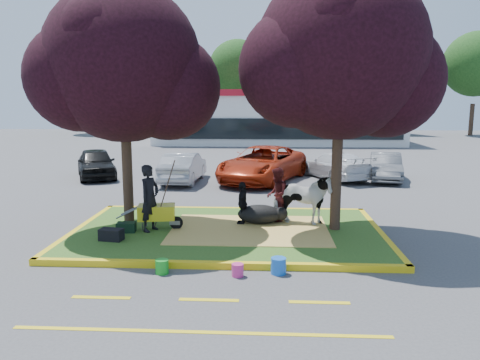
{
  "coord_description": "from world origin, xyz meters",
  "views": [
    {
      "loc": [
        1.0,
        -12.18,
        3.6
      ],
      "look_at": [
        0.32,
        0.5,
        1.42
      ],
      "focal_mm": 35.0,
      "sensor_mm": 36.0,
      "label": 1
    }
  ],
  "objects_px": {
    "wheelbarrow": "(157,212)",
    "bucket_green": "(162,267)",
    "calf": "(260,214)",
    "car_black": "(96,163)",
    "cow": "(302,199)",
    "bucket_blue": "(278,266)",
    "car_silver": "(183,167)",
    "handler": "(150,198)",
    "bucket_pink": "(238,270)"
  },
  "relations": [
    {
      "from": "wheelbarrow",
      "to": "bucket_green",
      "type": "xyz_separation_m",
      "value": [
        0.76,
        -2.88,
        -0.46
      ]
    },
    {
      "from": "calf",
      "to": "car_black",
      "type": "bearing_deg",
      "value": 141.65
    },
    {
      "from": "wheelbarrow",
      "to": "car_black",
      "type": "xyz_separation_m",
      "value": [
        -4.99,
        9.13,
        0.08
      ]
    },
    {
      "from": "cow",
      "to": "bucket_green",
      "type": "xyz_separation_m",
      "value": [
        -3.18,
        -3.54,
        -0.72
      ]
    },
    {
      "from": "bucket_blue",
      "to": "car_silver",
      "type": "xyz_separation_m",
      "value": [
        -3.91,
        10.9,
        0.49
      ]
    },
    {
      "from": "calf",
      "to": "handler",
      "type": "xyz_separation_m",
      "value": [
        -2.9,
        -0.88,
        0.62
      ]
    },
    {
      "from": "bucket_pink",
      "to": "cow",
      "type": "bearing_deg",
      "value": 66.37
    },
    {
      "from": "bucket_blue",
      "to": "bucket_green",
      "type": "bearing_deg",
      "value": -177.34
    },
    {
      "from": "bucket_green",
      "to": "bucket_blue",
      "type": "distance_m",
      "value": 2.44
    },
    {
      "from": "bucket_green",
      "to": "handler",
      "type": "bearing_deg",
      "value": 108.4
    },
    {
      "from": "car_silver",
      "to": "bucket_pink",
      "type": "bearing_deg",
      "value": 108.05
    },
    {
      "from": "calf",
      "to": "bucket_pink",
      "type": "bearing_deg",
      "value": -87.32
    },
    {
      "from": "cow",
      "to": "calf",
      "type": "relative_size",
      "value": 1.37
    },
    {
      "from": "handler",
      "to": "bucket_blue",
      "type": "distance_m",
      "value": 4.31
    },
    {
      "from": "bucket_pink",
      "to": "calf",
      "type": "bearing_deg",
      "value": 83.6
    },
    {
      "from": "car_silver",
      "to": "handler",
      "type": "bearing_deg",
      "value": 96.54
    },
    {
      "from": "cow",
      "to": "bucket_blue",
      "type": "height_order",
      "value": "cow"
    },
    {
      "from": "wheelbarrow",
      "to": "cow",
      "type": "bearing_deg",
      "value": 0.57
    },
    {
      "from": "wheelbarrow",
      "to": "bucket_blue",
      "type": "height_order",
      "value": "wheelbarrow"
    },
    {
      "from": "wheelbarrow",
      "to": "bucket_green",
      "type": "height_order",
      "value": "wheelbarrow"
    },
    {
      "from": "bucket_blue",
      "to": "cow",
      "type": "bearing_deg",
      "value": 77.86
    },
    {
      "from": "cow",
      "to": "wheelbarrow",
      "type": "height_order",
      "value": "cow"
    },
    {
      "from": "bucket_pink",
      "to": "car_black",
      "type": "relative_size",
      "value": 0.07
    },
    {
      "from": "handler",
      "to": "calf",
      "type": "bearing_deg",
      "value": -48.23
    },
    {
      "from": "wheelbarrow",
      "to": "car_silver",
      "type": "height_order",
      "value": "car_silver"
    },
    {
      "from": "cow",
      "to": "bucket_green",
      "type": "bearing_deg",
      "value": 150.85
    },
    {
      "from": "bucket_pink",
      "to": "car_silver",
      "type": "distance_m",
      "value": 11.52
    },
    {
      "from": "bucket_blue",
      "to": "calf",
      "type": "bearing_deg",
      "value": 97.21
    },
    {
      "from": "cow",
      "to": "bucket_green",
      "type": "height_order",
      "value": "cow"
    },
    {
      "from": "bucket_blue",
      "to": "car_silver",
      "type": "relative_size",
      "value": 0.09
    },
    {
      "from": "calf",
      "to": "handler",
      "type": "relative_size",
      "value": 0.7
    },
    {
      "from": "cow",
      "to": "car_silver",
      "type": "height_order",
      "value": "cow"
    },
    {
      "from": "bucket_blue",
      "to": "car_black",
      "type": "height_order",
      "value": "car_black"
    },
    {
      "from": "cow",
      "to": "wheelbarrow",
      "type": "relative_size",
      "value": 0.97
    },
    {
      "from": "car_silver",
      "to": "cow",
      "type": "bearing_deg",
      "value": 124.5
    },
    {
      "from": "calf",
      "to": "car_silver",
      "type": "relative_size",
      "value": 0.31
    },
    {
      "from": "wheelbarrow",
      "to": "bucket_pink",
      "type": "height_order",
      "value": "wheelbarrow"
    },
    {
      "from": "calf",
      "to": "car_silver",
      "type": "height_order",
      "value": "car_silver"
    },
    {
      "from": "handler",
      "to": "wheelbarrow",
      "type": "height_order",
      "value": "handler"
    },
    {
      "from": "wheelbarrow",
      "to": "bucket_pink",
      "type": "xyz_separation_m",
      "value": [
        2.35,
        -2.96,
        -0.47
      ]
    },
    {
      "from": "calf",
      "to": "bucket_green",
      "type": "height_order",
      "value": "calf"
    },
    {
      "from": "wheelbarrow",
      "to": "car_black",
      "type": "height_order",
      "value": "car_black"
    },
    {
      "from": "wheelbarrow",
      "to": "car_silver",
      "type": "relative_size",
      "value": 0.44
    },
    {
      "from": "bucket_green",
      "to": "bucket_blue",
      "type": "relative_size",
      "value": 0.86
    },
    {
      "from": "bucket_green",
      "to": "bucket_pink",
      "type": "distance_m",
      "value": 1.6
    },
    {
      "from": "calf",
      "to": "wheelbarrow",
      "type": "xyz_separation_m",
      "value": [
        -2.76,
        -0.69,
        0.18
      ]
    },
    {
      "from": "calf",
      "to": "wheelbarrow",
      "type": "bearing_deg",
      "value": -156.93
    },
    {
      "from": "handler",
      "to": "bucket_pink",
      "type": "xyz_separation_m",
      "value": [
        2.49,
        -2.77,
        -0.9
      ]
    },
    {
      "from": "handler",
      "to": "cow",
      "type": "bearing_deg",
      "value": -53.31
    },
    {
      "from": "car_silver",
      "to": "bucket_blue",
      "type": "bearing_deg",
      "value": 112.35
    }
  ]
}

